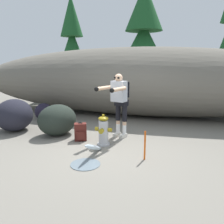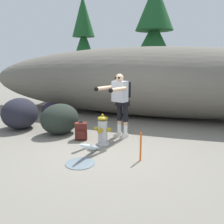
% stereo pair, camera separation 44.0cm
% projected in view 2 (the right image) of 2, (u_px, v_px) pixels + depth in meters
% --- Properties ---
extents(ground_plane, '(56.00, 56.00, 0.04)m').
position_uv_depth(ground_plane, '(107.00, 149.00, 5.40)').
color(ground_plane, slate).
extents(dirt_embankment, '(13.44, 3.20, 2.49)m').
position_uv_depth(dirt_embankment, '(144.00, 82.00, 8.58)').
color(dirt_embankment, '#666056').
rests_on(dirt_embankment, ground_plane).
extents(fire_hydrant, '(0.41, 0.36, 0.75)m').
position_uv_depth(fire_hydrant, '(103.00, 131.00, 5.55)').
color(fire_hydrant, '#B2B2B7').
rests_on(fire_hydrant, ground_plane).
extents(hydrant_water_jet, '(0.58, 1.30, 0.52)m').
position_uv_depth(hydrant_water_jet, '(88.00, 151.00, 4.87)').
color(hydrant_water_jet, silver).
rests_on(hydrant_water_jet, ground_plane).
extents(utility_worker, '(0.69, 1.04, 1.66)m').
position_uv_depth(utility_worker, '(120.00, 98.00, 5.94)').
color(utility_worker, beige).
rests_on(utility_worker, ground_plane).
extents(spare_backpack, '(0.36, 0.35, 0.47)m').
position_uv_depth(spare_backpack, '(81.00, 131.00, 5.95)').
color(spare_backpack, '#511E19').
rests_on(spare_backpack, ground_plane).
extents(boulder_large, '(1.28, 1.36, 0.84)m').
position_uv_depth(boulder_large, '(60.00, 119.00, 6.40)').
color(boulder_large, '#222A24').
rests_on(boulder_large, ground_plane).
extents(boulder_mid, '(1.27, 1.34, 0.92)m').
position_uv_depth(boulder_mid, '(20.00, 113.00, 6.91)').
color(boulder_mid, '#21212C').
rests_on(boulder_mid, ground_plane).
extents(boulder_small, '(0.76, 0.86, 0.57)m').
position_uv_depth(boulder_small, '(50.00, 111.00, 8.17)').
color(boulder_small, black).
rests_on(boulder_small, ground_plane).
extents(pine_tree_far_left, '(1.91, 1.91, 5.51)m').
position_uv_depth(pine_tree_far_left, '(84.00, 44.00, 13.11)').
color(pine_tree_far_left, '#47331E').
rests_on(pine_tree_far_left, ground_plane).
extents(pine_tree_left, '(2.70, 2.70, 5.51)m').
position_uv_depth(pine_tree_left, '(154.00, 39.00, 10.90)').
color(pine_tree_left, '#47331E').
rests_on(pine_tree_left, ground_plane).
extents(survey_stake, '(0.04, 0.04, 0.60)m').
position_uv_depth(survey_stake, '(141.00, 146.00, 4.65)').
color(survey_stake, '#E55914').
rests_on(survey_stake, ground_plane).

